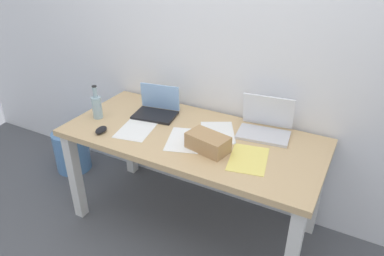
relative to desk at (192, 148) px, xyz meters
name	(u,v)px	position (x,y,z in m)	size (l,w,h in m)	color
ground_plane	(192,221)	(0.00, 0.00, -0.64)	(8.00, 8.00, 0.00)	#515459
back_wall	(223,32)	(0.00, 0.44, 0.66)	(5.20, 0.08, 2.60)	white
desk	(192,148)	(0.00, 0.00, 0.00)	(1.67, 0.76, 0.74)	tan
laptop_left	(157,109)	(-0.36, 0.14, 0.14)	(0.32, 0.25, 0.20)	black
laptop_right	(265,126)	(0.40, 0.24, 0.15)	(0.35, 0.27, 0.24)	silver
beer_bottle	(97,106)	(-0.70, -0.09, 0.19)	(0.07, 0.07, 0.24)	#99B7C1
computer_mouse	(101,130)	(-0.54, -0.25, 0.11)	(0.06, 0.10, 0.03)	black
cardboard_box	(208,143)	(0.17, -0.11, 0.15)	(0.25, 0.14, 0.10)	tan
paper_sheet_center	(185,140)	(-0.01, -0.08, 0.10)	(0.21, 0.30, 0.00)	white
paper_sheet_front_left	(137,129)	(-0.36, -0.11, 0.10)	(0.21, 0.30, 0.00)	white
paper_sheet_near_back	(218,132)	(0.13, 0.10, 0.10)	(0.21, 0.30, 0.00)	white
paper_sheet_front_right	(248,159)	(0.42, -0.09, 0.10)	(0.21, 0.30, 0.00)	#F4E06B
water_cooler_jug	(72,150)	(-1.26, 0.11, -0.45)	(0.30, 0.30, 0.42)	#598CC6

